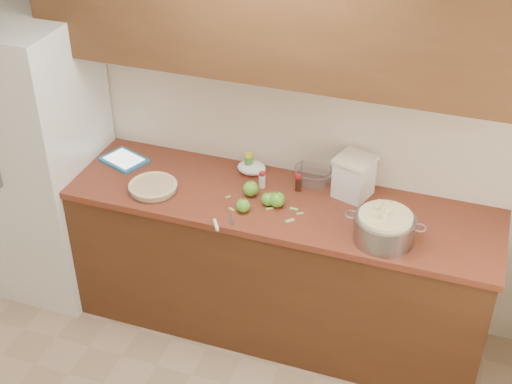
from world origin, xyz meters
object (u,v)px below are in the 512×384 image
(flour_canister, at_px, (354,176))
(pie, at_px, (153,187))
(tablet, at_px, (124,160))
(colander, at_px, (384,228))

(flour_canister, bearing_deg, pie, -162.97)
(flour_canister, relative_size, tablet, 0.78)
(pie, relative_size, tablet, 0.93)
(pie, distance_m, tablet, 0.38)
(pie, xyz_separation_m, flour_canister, (1.07, 0.33, 0.10))
(colander, relative_size, flour_canister, 1.72)
(pie, bearing_deg, colander, -1.01)
(pie, height_order, flour_canister, flour_canister)
(pie, bearing_deg, flour_canister, 17.03)
(pie, bearing_deg, tablet, 143.15)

